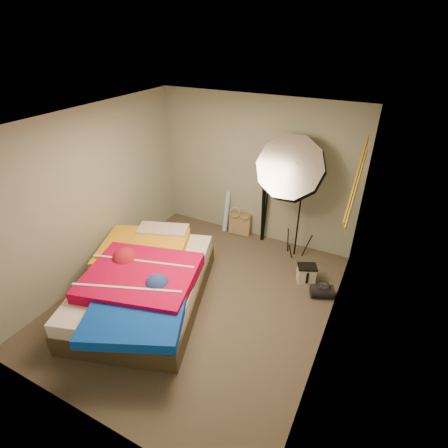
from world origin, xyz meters
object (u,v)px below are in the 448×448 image
Objects in this scene: wrapping_roll at (226,212)px; photo_umbrella at (291,169)px; camera_case at (306,274)px; duffel_bag at (322,291)px; bed at (144,283)px; tote_bag at (240,224)px; camera_tripod at (264,202)px.

wrapping_roll is 0.35× the size of photo_umbrella.
camera_case is at bearing -25.01° from wrapping_roll.
photo_umbrella reaches higher than duffel_bag.
bed is at bearing -125.16° from photo_umbrella.
tote_bag is 0.52× the size of wrapping_roll.
camera_case is 1.46m from camera_tripod.
camera_tripod reaches higher than bed.
camera_case is (1.48, -0.83, -0.07)m from tote_bag.
camera_case is at bearing -41.84° from photo_umbrella.
wrapping_roll is 2.41× the size of duffel_bag.
camera_case is 0.10× the size of bed.
wrapping_roll is 2.34m from duffel_bag.
photo_umbrella reaches higher than wrapping_roll.
wrapping_roll is at bearing 178.25° from camera_tripod.
tote_bag is 1.70m from camera_case.
tote_bag is 2.32m from bed.
camera_case is 1.60m from photo_umbrella.
duffel_bag is at bearing -63.26° from camera_case.
wrapping_roll is 2.91× the size of camera_case.
wrapping_roll is 0.83m from camera_tripod.
photo_umbrella is at bearing -33.03° from camera_tripod.
camera_case reaches higher than duffel_bag.
tote_bag is 0.34m from wrapping_roll.
camera_case is at bearing 117.33° from duffel_bag.
wrapping_roll is at bearing 176.19° from tote_bag.
wrapping_roll reaches higher than duffel_bag.
camera_tripod reaches higher than camera_case.
photo_umbrella is at bearing 115.29° from duffel_bag.
bed is (-0.13, -2.28, -0.05)m from wrapping_roll.
duffel_bag is at bearing -34.68° from tote_bag.
camera_tripod reaches higher than wrapping_roll.
wrapping_roll is at bearing 130.46° from camera_case.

